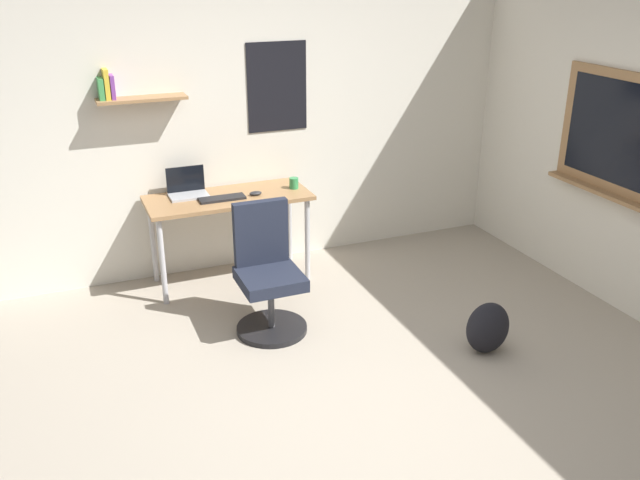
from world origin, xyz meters
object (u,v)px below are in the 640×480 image
object	(u,v)px
keyboard	(222,198)
backpack	(488,328)
coffee_mug	(294,183)
office_chair	(268,278)
laptop	(187,189)
computer_mouse	(256,193)
desk	(229,206)

from	to	relation	value
keyboard	backpack	world-z (taller)	keyboard
keyboard	coffee_mug	bearing A→B (deg)	4.52
office_chair	laptop	world-z (taller)	laptop
keyboard	computer_mouse	world-z (taller)	computer_mouse
desk	laptop	world-z (taller)	laptop
computer_mouse	coffee_mug	xyz separation A→B (m)	(0.35, 0.05, 0.03)
laptop	desk	bearing A→B (deg)	-24.76
laptop	backpack	distance (m)	2.60
keyboard	coffee_mug	world-z (taller)	coffee_mug
coffee_mug	keyboard	bearing A→B (deg)	-175.48
desk	computer_mouse	bearing A→B (deg)	-18.27
coffee_mug	office_chair	bearing A→B (deg)	-121.27
computer_mouse	coffee_mug	size ratio (longest dim) A/B	1.13
backpack	keyboard	bearing A→B (deg)	129.23
office_chair	keyboard	xyz separation A→B (m)	(-0.10, 0.82, 0.36)
desk	office_chair	world-z (taller)	office_chair
coffee_mug	laptop	bearing A→B (deg)	169.61
office_chair	backpack	size ratio (longest dim) A/B	2.54
desk	backpack	world-z (taller)	desk
laptop	coffee_mug	distance (m)	0.88
computer_mouse	coffee_mug	bearing A→B (deg)	8.07
keyboard	backpack	size ratio (longest dim) A/B	0.99
computer_mouse	coffee_mug	distance (m)	0.36
computer_mouse	backpack	distance (m)	2.13
office_chair	backpack	world-z (taller)	office_chair
desk	backpack	size ratio (longest dim) A/B	3.56
keyboard	computer_mouse	bearing A→B (deg)	0.00
office_chair	computer_mouse	xyz separation A→B (m)	(0.18, 0.82, 0.36)
coffee_mug	computer_mouse	bearing A→B (deg)	-171.93
laptop	computer_mouse	bearing A→B (deg)	-22.13
desk	keyboard	xyz separation A→B (m)	(-0.07, -0.07, 0.10)
keyboard	computer_mouse	size ratio (longest dim) A/B	3.56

